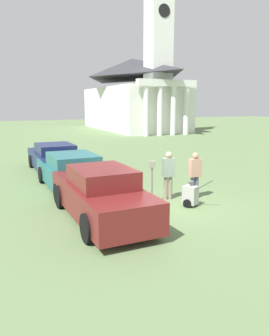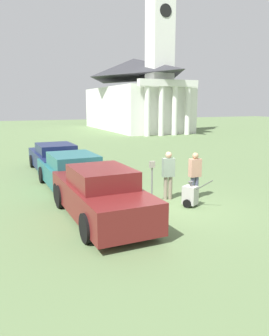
# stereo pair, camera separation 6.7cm
# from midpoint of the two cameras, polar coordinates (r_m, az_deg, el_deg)

# --- Properties ---
(ground_plane) EXTENTS (120.00, 120.00, 0.00)m
(ground_plane) POSITION_cam_midpoint_polar(r_m,az_deg,el_deg) (10.93, 5.74, -6.70)
(ground_plane) COLOR #607A4C
(parked_car_maroon) EXTENTS (2.03, 4.93, 1.56)m
(parked_car_maroon) POSITION_cam_midpoint_polar(r_m,az_deg,el_deg) (9.63, -6.12, -4.64)
(parked_car_maroon) COLOR maroon
(parked_car_maroon) RESTS_ON ground_plane
(parked_car_teal) EXTENTS (2.13, 5.28, 1.44)m
(parked_car_teal) POSITION_cam_midpoint_polar(r_m,az_deg,el_deg) (13.06, -10.94, -0.84)
(parked_car_teal) COLOR #23666B
(parked_car_teal) RESTS_ON ground_plane
(parked_car_navy) EXTENTS (2.14, 5.12, 1.40)m
(parked_car_navy) POSITION_cam_midpoint_polar(r_m,az_deg,el_deg) (16.75, -13.83, 1.62)
(parked_car_navy) COLOR #19234C
(parked_car_navy) RESTS_ON ground_plane
(parking_meter) EXTENTS (0.18, 0.09, 1.46)m
(parking_meter) POSITION_cam_midpoint_polar(r_m,az_deg,el_deg) (10.99, 2.92, -1.11)
(parking_meter) COLOR slate
(parking_meter) RESTS_ON ground_plane
(person_worker) EXTENTS (0.45, 0.29, 1.70)m
(person_worker) POSITION_cam_midpoint_polar(r_m,az_deg,el_deg) (11.51, 5.74, -0.78)
(person_worker) COLOR gray
(person_worker) RESTS_ON ground_plane
(person_supervisor) EXTENTS (0.42, 0.23, 1.66)m
(person_supervisor) POSITION_cam_midpoint_polar(r_m,az_deg,el_deg) (11.73, 10.30, -0.82)
(person_supervisor) COLOR #515670
(person_supervisor) RESTS_ON ground_plane
(equipment_cart) EXTENTS (0.66, 0.95, 1.00)m
(equipment_cart) POSITION_cam_midpoint_polar(r_m,az_deg,el_deg) (10.95, 9.53, -4.65)
(equipment_cart) COLOR #B2B2AD
(equipment_cart) RESTS_ON ground_plane
(church) EXTENTS (8.20, 18.49, 20.95)m
(church) POSITION_cam_midpoint_polar(r_m,az_deg,el_deg) (42.93, -0.13, 13.37)
(church) COLOR white
(church) RESTS_ON ground_plane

